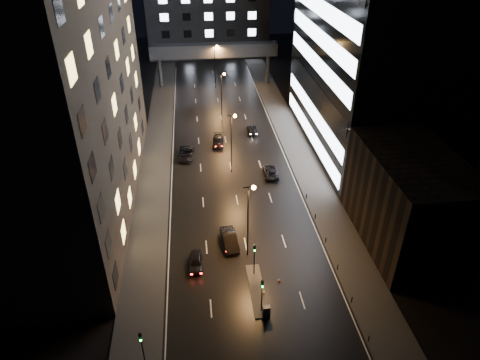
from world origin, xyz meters
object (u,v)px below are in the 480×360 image
at_px(car_away_a, 196,262).
at_px(car_away_d, 218,141).
at_px(car_away_c, 186,153).
at_px(car_away_b, 230,240).
at_px(utility_cabinet, 266,311).
at_px(car_toward_b, 252,130).
at_px(car_toward_a, 271,172).

height_order(car_away_a, car_away_d, car_away_d).
xyz_separation_m(car_away_c, car_away_d, (5.89, 4.11, -0.06)).
bearing_deg(car_away_c, car_away_a, -81.60).
xyz_separation_m(car_away_b, utility_cabinet, (2.72, -11.85, -0.02)).
distance_m(car_away_d, car_toward_b, 8.05).
height_order(car_toward_b, utility_cabinet, utility_cabinet).
bearing_deg(car_away_c, car_toward_a, -23.10).
bearing_deg(car_toward_a, car_away_a, 58.49).
xyz_separation_m(car_away_d, utility_cabinet, (2.20, -39.75, 0.11)).
bearing_deg(car_toward_a, car_away_b, 64.33).
relative_size(car_away_a, car_toward_a, 0.83).
bearing_deg(utility_cabinet, car_away_d, 88.80).
relative_size(car_away_c, car_away_d, 1.13).
distance_m(car_away_a, car_toward_a, 23.25).
xyz_separation_m(car_toward_a, utility_cabinet, (-5.45, -28.00, 0.15)).
relative_size(car_away_c, utility_cabinet, 4.15).
height_order(car_toward_a, utility_cabinet, utility_cabinet).
xyz_separation_m(car_away_d, car_toward_b, (6.86, 4.22, -0.05)).
distance_m(car_away_b, car_away_c, 24.38).
height_order(car_away_c, car_toward_a, car_away_c).
relative_size(car_away_b, car_toward_b, 1.13).
distance_m(car_away_b, utility_cabinet, 12.16).
relative_size(car_away_b, utility_cabinet, 3.82).
xyz_separation_m(car_away_c, utility_cabinet, (8.09, -35.64, 0.05)).
bearing_deg(car_away_a, car_away_d, 84.54).
bearing_deg(car_away_b, car_toward_b, 70.95).
distance_m(car_away_a, car_away_c, 27.22).
distance_m(car_away_c, car_away_d, 7.18).
height_order(car_away_d, car_toward_a, car_away_d).
bearing_deg(car_away_a, car_toward_a, 60.75).
bearing_deg(car_away_d, car_toward_b, 36.80).
height_order(car_away_b, car_toward_b, car_away_b).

